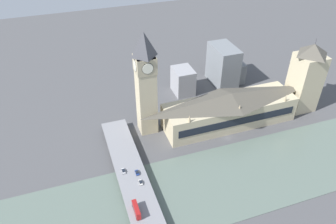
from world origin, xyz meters
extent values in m
plane|color=#4C4C4F|center=(0.00, 0.00, 0.00)|extent=(600.00, 600.00, 0.00)
cube|color=slate|center=(-33.92, 0.00, 0.15)|extent=(55.83, 360.00, 0.30)
cube|color=#C1B28E|center=(16.06, -8.00, 9.39)|extent=(26.11, 94.97, 18.78)
cube|color=black|center=(2.85, -8.00, 10.33)|extent=(0.40, 87.37, 5.63)
pyramid|color=#514C42|center=(16.06, -8.00, 22.10)|extent=(25.59, 93.07, 6.63)
cone|color=tan|center=(4.00, -44.09, 21.28)|extent=(2.20, 2.20, 5.00)
cone|color=tan|center=(4.00, -8.00, 21.28)|extent=(2.20, 2.20, 5.00)
cone|color=tan|center=(4.00, 28.09, 21.28)|extent=(2.20, 2.20, 5.00)
cube|color=#C1B28E|center=(27.92, 49.46, 28.60)|extent=(11.95, 11.95, 57.20)
cube|color=tan|center=(27.92, 49.46, 51.82)|extent=(12.67, 12.67, 10.75)
cylinder|color=black|center=(21.77, 49.46, 51.82)|extent=(0.50, 7.47, 7.47)
cylinder|color=silver|center=(21.64, 49.46, 51.82)|extent=(0.62, 6.91, 6.91)
cylinder|color=black|center=(34.06, 49.46, 51.82)|extent=(0.50, 7.47, 7.47)
cylinder|color=silver|center=(34.19, 49.46, 51.82)|extent=(0.62, 6.91, 6.91)
cylinder|color=black|center=(27.92, 43.31, 51.82)|extent=(7.47, 0.50, 7.47)
cylinder|color=silver|center=(27.92, 43.19, 51.82)|extent=(6.91, 0.62, 6.91)
cylinder|color=black|center=(27.92, 55.61, 51.82)|extent=(7.47, 0.50, 7.47)
cylinder|color=silver|center=(27.92, 55.73, 51.82)|extent=(6.91, 0.62, 6.91)
pyramid|color=#424247|center=(27.92, 49.46, 65.05)|extent=(12.19, 12.19, 15.71)
cube|color=#C1B28E|center=(16.06, -68.81, 22.22)|extent=(18.66, 18.66, 44.44)
pyramid|color=#514C42|center=(16.06, -68.81, 48.64)|extent=(18.66, 18.66, 8.40)
cylinder|color=#333338|center=(16.06, -68.81, 54.84)|extent=(0.30, 0.30, 4.00)
cube|color=slate|center=(-33.92, 71.92, 2.04)|extent=(3.00, 14.42, 4.08)
cube|color=slate|center=(16.37, 71.92, 2.04)|extent=(3.00, 14.42, 4.08)
cube|color=gray|center=(-33.92, 71.92, 4.68)|extent=(143.67, 16.97, 1.20)
cube|color=red|center=(-42.68, 75.94, 6.69)|extent=(10.32, 2.41, 1.92)
cube|color=black|center=(-42.68, 75.94, 7.08)|extent=(9.28, 2.47, 0.84)
cube|color=red|center=(-42.68, 75.94, 8.78)|extent=(10.11, 2.41, 2.25)
cube|color=black|center=(-42.68, 75.94, 8.89)|extent=(9.28, 2.47, 1.08)
cube|color=maroon|center=(-42.68, 75.94, 9.99)|extent=(10.01, 2.29, 0.16)
cylinder|color=black|center=(-38.43, 74.84, 5.85)|extent=(1.14, 0.28, 1.14)
cylinder|color=black|center=(-38.43, 77.03, 5.85)|extent=(1.14, 0.28, 1.14)
cylinder|color=black|center=(-46.81, 74.84, 5.85)|extent=(1.14, 0.28, 1.14)
cylinder|color=black|center=(-46.81, 77.03, 5.85)|extent=(1.14, 0.28, 1.14)
cube|color=navy|center=(-16.04, 68.62, 5.87)|extent=(4.10, 1.89, 0.67)
cube|color=black|center=(-16.16, 68.62, 6.44)|extent=(2.13, 1.70, 0.49)
cylinder|color=black|center=(-14.48, 67.77, 5.63)|extent=(0.71, 0.22, 0.71)
cylinder|color=black|center=(-14.48, 69.48, 5.63)|extent=(0.71, 0.22, 0.71)
cylinder|color=black|center=(-17.59, 67.77, 5.63)|extent=(0.71, 0.22, 0.71)
cylinder|color=black|center=(-17.59, 69.48, 5.63)|extent=(0.71, 0.22, 0.71)
cube|color=silver|center=(-23.96, 68.68, 5.82)|extent=(4.14, 1.80, 0.58)
cube|color=black|center=(-24.08, 68.68, 6.38)|extent=(2.16, 1.62, 0.54)
cylinder|color=black|center=(-22.38, 67.87, 5.63)|extent=(0.70, 0.22, 0.70)
cylinder|color=black|center=(-22.38, 69.48, 5.63)|extent=(0.70, 0.22, 0.70)
cylinder|color=black|center=(-25.54, 67.87, 5.63)|extent=(0.70, 0.22, 0.70)
cylinder|color=black|center=(-25.54, 69.48, 5.63)|extent=(0.70, 0.22, 0.70)
cube|color=silver|center=(-12.12, 75.89, 5.80)|extent=(4.54, 1.77, 0.58)
cube|color=black|center=(-12.25, 75.89, 6.37)|extent=(2.36, 1.59, 0.57)
cylinder|color=black|center=(-10.29, 75.10, 5.60)|extent=(0.63, 0.22, 0.63)
cylinder|color=black|center=(-10.29, 76.69, 5.60)|extent=(0.63, 0.22, 0.63)
cylinder|color=black|center=(-13.95, 75.10, 5.60)|extent=(0.63, 0.22, 0.63)
cylinder|color=black|center=(-13.95, 76.69, 5.60)|extent=(0.63, 0.22, 0.63)
cube|color=slate|center=(69.66, -29.47, 16.67)|extent=(30.14, 17.78, 33.34)
cube|color=slate|center=(73.01, -37.59, 8.96)|extent=(26.57, 19.38, 17.91)
cube|color=#939399|center=(65.79, 8.09, 10.66)|extent=(19.41, 15.21, 21.31)
camera|label=1|loc=(-148.49, 95.50, 146.69)|focal=35.00mm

